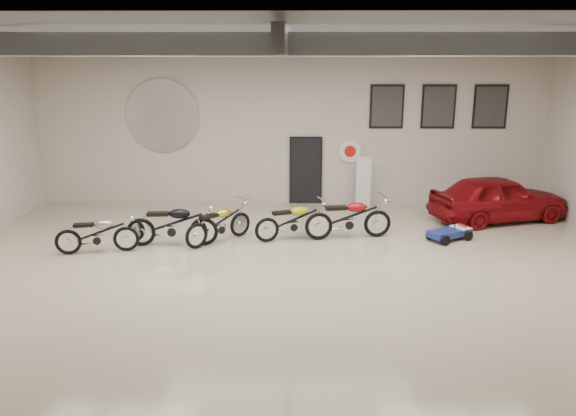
{
  "coord_description": "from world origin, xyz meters",
  "views": [
    {
      "loc": [
        0.19,
        -11.71,
        4.56
      ],
      "look_at": [
        0.0,
        1.2,
        1.1
      ],
      "focal_mm": 35.0,
      "sensor_mm": 36.0,
      "label": 1
    }
  ],
  "objects_px": {
    "banner_stand": "(363,181)",
    "motorcycle_gold": "(219,223)",
    "motorcycle_silver": "(97,233)",
    "motorcycle_red": "(348,217)",
    "vintage_car": "(498,198)",
    "motorcycle_yellow": "(293,220)",
    "motorcycle_black": "(172,223)",
    "go_kart": "(453,230)"
  },
  "relations": [
    {
      "from": "banner_stand",
      "to": "motorcycle_gold",
      "type": "height_order",
      "value": "banner_stand"
    },
    {
      "from": "motorcycle_gold",
      "to": "motorcycle_yellow",
      "type": "bearing_deg",
      "value": -37.4
    },
    {
      "from": "motorcycle_silver",
      "to": "motorcycle_red",
      "type": "xyz_separation_m",
      "value": [
        6.14,
        1.21,
        0.08
      ]
    },
    {
      "from": "motorcycle_red",
      "to": "go_kart",
      "type": "bearing_deg",
      "value": -10.42
    },
    {
      "from": "motorcycle_yellow",
      "to": "go_kart",
      "type": "xyz_separation_m",
      "value": [
        4.16,
        0.05,
        -0.26
      ]
    },
    {
      "from": "motorcycle_silver",
      "to": "motorcycle_red",
      "type": "bearing_deg",
      "value": -0.34
    },
    {
      "from": "motorcycle_red",
      "to": "go_kart",
      "type": "xyz_separation_m",
      "value": [
        2.71,
        -0.04,
        -0.32
      ]
    },
    {
      "from": "motorcycle_silver",
      "to": "go_kart",
      "type": "distance_m",
      "value": 8.93
    },
    {
      "from": "go_kart",
      "to": "vintage_car",
      "type": "bearing_deg",
      "value": 15.25
    },
    {
      "from": "motorcycle_silver",
      "to": "banner_stand",
      "type": "bearing_deg",
      "value": 21.29
    },
    {
      "from": "banner_stand",
      "to": "motorcycle_silver",
      "type": "distance_m",
      "value": 8.21
    },
    {
      "from": "vintage_car",
      "to": "go_kart",
      "type": "bearing_deg",
      "value": 119.11
    },
    {
      "from": "banner_stand",
      "to": "vintage_car",
      "type": "height_order",
      "value": "banner_stand"
    },
    {
      "from": "motorcycle_silver",
      "to": "motorcycle_yellow",
      "type": "distance_m",
      "value": 4.83
    },
    {
      "from": "motorcycle_yellow",
      "to": "banner_stand",
      "type": "bearing_deg",
      "value": 35.96
    },
    {
      "from": "go_kart",
      "to": "banner_stand",
      "type": "bearing_deg",
      "value": 90.63
    },
    {
      "from": "motorcycle_yellow",
      "to": "go_kart",
      "type": "bearing_deg",
      "value": -19.82
    },
    {
      "from": "vintage_car",
      "to": "motorcycle_black",
      "type": "bearing_deg",
      "value": 88.57
    },
    {
      "from": "go_kart",
      "to": "vintage_car",
      "type": "height_order",
      "value": "vintage_car"
    },
    {
      "from": "motorcycle_yellow",
      "to": "vintage_car",
      "type": "bearing_deg",
      "value": -3.36
    },
    {
      "from": "banner_stand",
      "to": "vintage_car",
      "type": "xyz_separation_m",
      "value": [
        3.7,
        -1.5,
        -0.17
      ]
    },
    {
      "from": "motorcycle_red",
      "to": "motorcycle_silver",
      "type": "bearing_deg",
      "value": -178.38
    },
    {
      "from": "banner_stand",
      "to": "vintage_car",
      "type": "relative_size",
      "value": 0.43
    },
    {
      "from": "banner_stand",
      "to": "motorcycle_red",
      "type": "xyz_separation_m",
      "value": [
        -0.75,
        -3.23,
        -0.26
      ]
    },
    {
      "from": "motorcycle_silver",
      "to": "motorcycle_yellow",
      "type": "height_order",
      "value": "motorcycle_yellow"
    },
    {
      "from": "motorcycle_black",
      "to": "motorcycle_yellow",
      "type": "distance_m",
      "value": 3.05
    },
    {
      "from": "motorcycle_gold",
      "to": "motorcycle_yellow",
      "type": "height_order",
      "value": "motorcycle_gold"
    },
    {
      "from": "motorcycle_yellow",
      "to": "motorcycle_red",
      "type": "bearing_deg",
      "value": -16.83
    },
    {
      "from": "motorcycle_red",
      "to": "vintage_car",
      "type": "height_order",
      "value": "vintage_car"
    },
    {
      "from": "motorcycle_silver",
      "to": "go_kart",
      "type": "xyz_separation_m",
      "value": [
        8.85,
        1.17,
        -0.24
      ]
    },
    {
      "from": "motorcycle_gold",
      "to": "motorcycle_red",
      "type": "distance_m",
      "value": 3.34
    },
    {
      "from": "motorcycle_gold",
      "to": "vintage_car",
      "type": "bearing_deg",
      "value": -30.56
    },
    {
      "from": "banner_stand",
      "to": "motorcycle_yellow",
      "type": "relative_size",
      "value": 0.85
    },
    {
      "from": "motorcycle_gold",
      "to": "motorcycle_red",
      "type": "relative_size",
      "value": 0.89
    },
    {
      "from": "motorcycle_yellow",
      "to": "motorcycle_red",
      "type": "height_order",
      "value": "motorcycle_red"
    },
    {
      "from": "motorcycle_silver",
      "to": "motorcycle_gold",
      "type": "bearing_deg",
      "value": 5.21
    },
    {
      "from": "motorcycle_black",
      "to": "go_kart",
      "type": "distance_m",
      "value": 7.19
    },
    {
      "from": "banner_stand",
      "to": "motorcycle_yellow",
      "type": "xyz_separation_m",
      "value": [
        -2.2,
        -3.32,
        -0.33
      ]
    },
    {
      "from": "banner_stand",
      "to": "motorcycle_silver",
      "type": "height_order",
      "value": "banner_stand"
    },
    {
      "from": "motorcycle_black",
      "to": "motorcycle_gold",
      "type": "height_order",
      "value": "motorcycle_black"
    },
    {
      "from": "motorcycle_gold",
      "to": "motorcycle_yellow",
      "type": "distance_m",
      "value": 1.89
    },
    {
      "from": "motorcycle_gold",
      "to": "vintage_car",
      "type": "distance_m",
      "value": 8.05
    }
  ]
}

